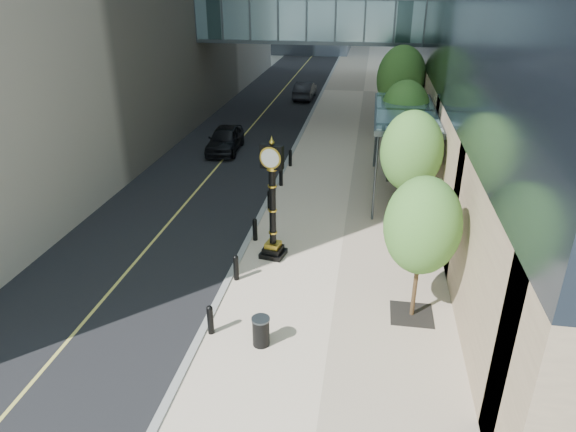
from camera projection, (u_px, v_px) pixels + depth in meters
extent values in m
plane|color=gray|center=(291.00, 365.00, 14.93)|extent=(320.00, 320.00, 0.00)
cube|color=black|center=(284.00, 89.00, 51.72)|extent=(8.00, 180.00, 0.02)
cube|color=beige|center=(364.00, 91.00, 50.56)|extent=(8.00, 180.00, 0.06)
cube|color=gray|center=(323.00, 90.00, 51.13)|extent=(0.25, 180.00, 0.07)
cube|color=slate|center=(310.00, 19.00, 37.24)|extent=(17.00, 4.00, 3.00)
cube|color=#383F44|center=(310.00, 40.00, 37.86)|extent=(17.00, 4.20, 0.25)
cube|color=#383F44|center=(405.00, 113.00, 25.17)|extent=(3.00, 8.00, 0.25)
cube|color=slate|center=(406.00, 110.00, 25.11)|extent=(2.80, 7.80, 0.06)
cylinder|color=#383F44|center=(375.00, 178.00, 22.94)|extent=(0.12, 0.12, 4.20)
cylinder|color=#383F44|center=(376.00, 133.00, 29.56)|extent=(0.12, 0.12, 4.20)
cylinder|color=black|center=(210.00, 321.00, 16.00)|extent=(0.20, 0.20, 0.90)
cylinder|color=black|center=(236.00, 269.00, 18.86)|extent=(0.20, 0.20, 0.90)
cylinder|color=black|center=(255.00, 230.00, 21.72)|extent=(0.20, 0.20, 0.90)
cylinder|color=black|center=(270.00, 201.00, 24.59)|extent=(0.20, 0.20, 0.90)
cylinder|color=black|center=(281.00, 178.00, 27.45)|extent=(0.20, 0.20, 0.90)
cylinder|color=black|center=(290.00, 159.00, 30.31)|extent=(0.20, 0.20, 0.90)
cube|color=black|center=(412.00, 314.00, 17.06)|extent=(1.40, 1.40, 0.02)
cylinder|color=#44321C|center=(416.00, 281.00, 16.52)|extent=(0.14, 0.14, 2.59)
ellipsoid|color=#3B6726|center=(422.00, 226.00, 15.67)|extent=(2.37, 2.37, 3.16)
cube|color=black|center=(403.00, 229.00, 22.88)|extent=(1.40, 1.40, 0.02)
cylinder|color=#44321C|center=(406.00, 200.00, 22.28)|extent=(0.14, 0.14, 2.83)
ellipsoid|color=#3B6726|center=(412.00, 151.00, 21.36)|extent=(2.59, 2.59, 3.46)
cube|color=black|center=(399.00, 178.00, 28.69)|extent=(1.40, 1.40, 0.02)
cylinder|color=#44321C|center=(401.00, 153.00, 28.09)|extent=(0.14, 0.14, 2.86)
ellipsoid|color=#3B6726|center=(405.00, 113.00, 27.15)|extent=(2.62, 2.62, 3.50)
cube|color=black|center=(395.00, 144.00, 34.51)|extent=(1.40, 1.40, 0.02)
cylinder|color=#44321C|center=(398.00, 119.00, 33.79)|extent=(0.14, 0.14, 3.40)
ellipsoid|color=#3B6726|center=(401.00, 79.00, 32.68)|extent=(3.11, 3.11, 4.15)
cube|color=black|center=(393.00, 120.00, 40.32)|extent=(1.40, 1.40, 0.02)
cylinder|color=#44321C|center=(394.00, 104.00, 39.81)|extent=(0.14, 0.14, 2.47)
ellipsoid|color=#3B6726|center=(397.00, 79.00, 39.00)|extent=(2.26, 2.26, 3.01)
cube|color=black|center=(273.00, 253.00, 20.63)|extent=(1.07, 1.07, 0.20)
cube|color=black|center=(273.00, 249.00, 20.55)|extent=(0.83, 0.83, 0.20)
cube|color=gold|center=(273.00, 245.00, 20.46)|extent=(0.65, 0.65, 0.20)
cylinder|color=black|center=(273.00, 207.00, 19.76)|extent=(0.26, 0.26, 3.12)
cube|color=black|center=(272.00, 157.00, 18.91)|extent=(0.90, 0.47, 0.91)
cylinder|color=white|center=(273.00, 155.00, 19.07)|extent=(0.70, 0.18, 0.70)
cylinder|color=white|center=(271.00, 158.00, 18.75)|extent=(0.70, 0.18, 0.70)
sphere|color=gold|center=(272.00, 142.00, 18.68)|extent=(0.20, 0.20, 0.20)
cylinder|color=black|center=(261.00, 332.00, 15.50)|extent=(0.65, 0.65, 0.90)
imported|color=beige|center=(422.00, 187.00, 24.90)|extent=(0.77, 0.60, 1.86)
imported|color=black|center=(225.00, 139.00, 32.93)|extent=(2.14, 4.78, 1.60)
imported|color=black|center=(305.00, 90.00, 47.34)|extent=(1.73, 4.67, 1.53)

